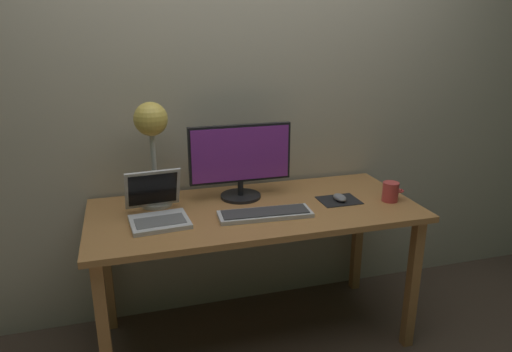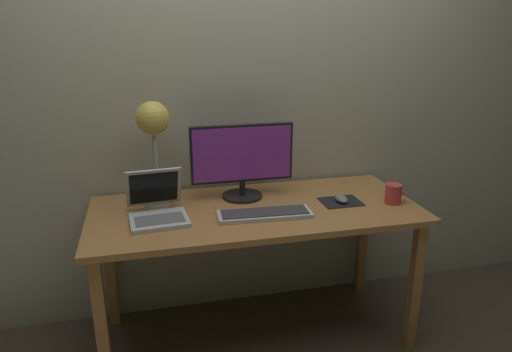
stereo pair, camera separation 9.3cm
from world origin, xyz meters
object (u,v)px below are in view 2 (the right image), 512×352
monitor (242,158)px  desk_lamp (153,127)px  mouse (342,199)px  keyboard_main (265,214)px  laptop (157,204)px  coffee_mug (394,194)px

monitor → desk_lamp: 0.47m
mouse → keyboard_main: bearing=-169.2°
desk_lamp → monitor: bearing=-1.9°
keyboard_main → mouse: 0.43m
laptop → mouse: bearing=-2.2°
monitor → keyboard_main: size_ratio=1.17×
keyboard_main → coffee_mug: (0.67, 0.02, 0.04)m
keyboard_main → laptop: size_ratio=1.37×
laptop → desk_lamp: 0.37m
keyboard_main → coffee_mug: size_ratio=3.85×
monitor → laptop: bearing=-160.4°
keyboard_main → desk_lamp: (-0.48, 0.29, 0.38)m
laptop → coffee_mug: (1.16, -0.10, -0.01)m
monitor → keyboard_main: 0.34m
monitor → laptop: (-0.44, -0.16, -0.15)m
monitor → keyboard_main: (0.05, -0.27, -0.20)m
monitor → coffee_mug: bearing=-19.7°
coffee_mug → desk_lamp: bearing=166.7°
desk_lamp → coffee_mug: size_ratio=4.43×
laptop → desk_lamp: size_ratio=0.63×
keyboard_main → coffee_mug: 0.67m
coffee_mug → mouse: bearing=165.4°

